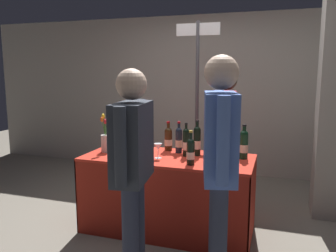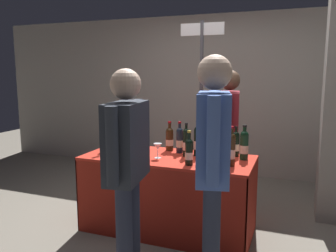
# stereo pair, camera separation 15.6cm
# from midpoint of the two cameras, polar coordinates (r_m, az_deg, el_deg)

# --- Properties ---
(ground_plane) EXTENTS (12.00, 12.00, 0.00)m
(ground_plane) POSITION_cam_midpoint_polar(r_m,az_deg,el_deg) (3.59, -1.30, -16.80)
(ground_plane) COLOR gray
(back_partition) EXTENTS (7.80, 0.12, 2.41)m
(back_partition) POSITION_cam_midpoint_polar(r_m,az_deg,el_deg) (5.32, 6.39, 5.15)
(back_partition) COLOR #9E998E
(back_partition) RESTS_ON ground_plane
(tasting_table) EXTENTS (1.64, 0.72, 0.75)m
(tasting_table) POSITION_cam_midpoint_polar(r_m,az_deg,el_deg) (3.39, -1.33, -8.88)
(tasting_table) COLOR red
(tasting_table) RESTS_ON ground_plane
(featured_wine_bottle) EXTENTS (0.07, 0.07, 0.32)m
(featured_wine_bottle) POSITION_cam_midpoint_polar(r_m,az_deg,el_deg) (3.45, 0.53, -2.29)
(featured_wine_bottle) COLOR #192333
(featured_wine_bottle) RESTS_ON tasting_table
(display_bottle_0) EXTENTS (0.08, 0.08, 0.31)m
(display_bottle_0) POSITION_cam_midpoint_polar(r_m,az_deg,el_deg) (3.30, -6.77, -2.95)
(display_bottle_0) COLOR #38230F
(display_bottle_0) RESTS_ON tasting_table
(display_bottle_1) EXTENTS (0.07, 0.07, 0.35)m
(display_bottle_1) POSITION_cam_midpoint_polar(r_m,az_deg,el_deg) (3.03, 9.28, -3.70)
(display_bottle_1) COLOR #38230F
(display_bottle_1) RESTS_ON tasting_table
(display_bottle_2) EXTENTS (0.08, 0.08, 0.33)m
(display_bottle_2) POSITION_cam_midpoint_polar(r_m,az_deg,el_deg) (3.28, 11.23, -2.95)
(display_bottle_2) COLOR black
(display_bottle_2) RESTS_ON tasting_table
(display_bottle_3) EXTENTS (0.08, 0.08, 0.31)m
(display_bottle_3) POSITION_cam_midpoint_polar(r_m,az_deg,el_deg) (3.56, -1.20, -2.10)
(display_bottle_3) COLOR #38230F
(display_bottle_3) RESTS_ON tasting_table
(display_bottle_4) EXTENTS (0.07, 0.07, 0.31)m
(display_bottle_4) POSITION_cam_midpoint_polar(r_m,az_deg,el_deg) (3.01, 2.32, -4.19)
(display_bottle_4) COLOR black
(display_bottle_4) RESTS_ON tasting_table
(display_bottle_5) EXTENTS (0.07, 0.07, 0.30)m
(display_bottle_5) POSITION_cam_midpoint_polar(r_m,az_deg,el_deg) (3.39, 9.84, -2.79)
(display_bottle_5) COLOR black
(display_bottle_5) RESTS_ON tasting_table
(display_bottle_6) EXTENTS (0.08, 0.08, 0.37)m
(display_bottle_6) POSITION_cam_midpoint_polar(r_m,az_deg,el_deg) (3.65, -9.50, -1.47)
(display_bottle_6) COLOR #38230F
(display_bottle_6) RESTS_ON tasting_table
(display_bottle_7) EXTENTS (0.07, 0.07, 0.33)m
(display_bottle_7) POSITION_cam_midpoint_polar(r_m,az_deg,el_deg) (3.31, 1.69, -2.67)
(display_bottle_7) COLOR black
(display_bottle_7) RESTS_ON tasting_table
(display_bottle_8) EXTENTS (0.07, 0.07, 0.35)m
(display_bottle_8) POSITION_cam_midpoint_polar(r_m,az_deg,el_deg) (3.34, 3.56, -2.41)
(display_bottle_8) COLOR black
(display_bottle_8) RESTS_ON tasting_table
(wine_glass_near_vendor) EXTENTS (0.08, 0.08, 0.14)m
(wine_glass_near_vendor) POSITION_cam_midpoint_polar(r_m,az_deg,el_deg) (3.24, -3.05, -3.58)
(wine_glass_near_vendor) COLOR silver
(wine_glass_near_vendor) RESTS_ON tasting_table
(wine_glass_mid) EXTENTS (0.07, 0.07, 0.13)m
(wine_glass_mid) POSITION_cam_midpoint_polar(r_m,az_deg,el_deg) (2.99, 7.30, -4.90)
(wine_glass_mid) COLOR silver
(wine_glass_mid) RESTS_ON tasting_table
(wine_glass_near_taster) EXTENTS (0.07, 0.07, 0.13)m
(wine_glass_near_taster) POSITION_cam_midpoint_polar(r_m,az_deg,el_deg) (3.71, -11.26, -2.30)
(wine_glass_near_taster) COLOR silver
(wine_glass_near_taster) RESTS_ON tasting_table
(flower_vase) EXTENTS (0.10, 0.10, 0.40)m
(flower_vase) POSITION_cam_midpoint_polar(r_m,az_deg,el_deg) (3.56, -11.63, -2.40)
(flower_vase) COLOR silver
(flower_vase) RESTS_ON tasting_table
(vendor_presenter) EXTENTS (0.28, 0.64, 1.58)m
(vendor_presenter) POSITION_cam_midpoint_polar(r_m,az_deg,el_deg) (3.83, 8.53, -0.21)
(vendor_presenter) COLOR #2D3347
(vendor_presenter) RESTS_ON ground_plane
(taster_foreground_right) EXTENTS (0.27, 0.62, 1.59)m
(taster_foreground_right) POSITION_cam_midpoint_polar(r_m,az_deg,el_deg) (2.46, -7.76, -5.37)
(taster_foreground_right) COLOR #2D3347
(taster_foreground_right) RESTS_ON ground_plane
(taster_foreground_left) EXTENTS (0.31, 0.62, 1.68)m
(taster_foreground_left) POSITION_cam_midpoint_polar(r_m,az_deg,el_deg) (2.34, 6.73, -4.57)
(taster_foreground_left) COLOR #2D3347
(taster_foreground_left) RESTS_ON ground_plane
(booth_signpost) EXTENTS (0.54, 0.04, 2.17)m
(booth_signpost) POSITION_cam_midpoint_polar(r_m,az_deg,el_deg) (4.26, 3.84, 5.63)
(booth_signpost) COLOR #47474C
(booth_signpost) RESTS_ON ground_plane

